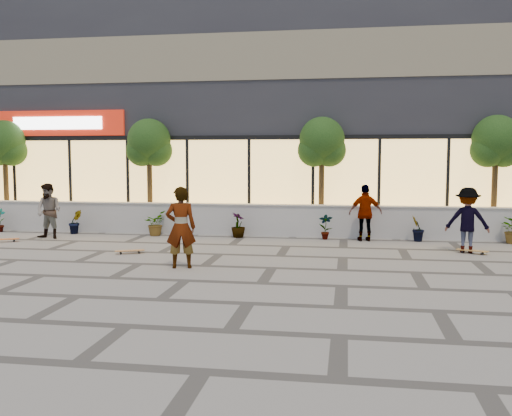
# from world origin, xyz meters

# --- Properties ---
(ground) EXTENTS (80.00, 80.00, 0.00)m
(ground) POSITION_xyz_m (0.00, 0.00, 0.00)
(ground) COLOR gray
(ground) RESTS_ON ground
(planter_wall) EXTENTS (22.00, 0.42, 1.04)m
(planter_wall) POSITION_xyz_m (0.00, 7.00, 0.52)
(planter_wall) COLOR beige
(planter_wall) RESTS_ON ground
(retail_building) EXTENTS (24.00, 9.17, 8.50)m
(retail_building) POSITION_xyz_m (-0.00, 12.49, 4.25)
(retail_building) COLOR #27262C
(retail_building) RESTS_ON ground
(shrub_b) EXTENTS (0.57, 0.57, 0.81)m
(shrub_b) POSITION_xyz_m (-5.70, 6.45, 0.41)
(shrub_b) COLOR #193812
(shrub_b) RESTS_ON ground
(shrub_c) EXTENTS (0.68, 0.77, 0.81)m
(shrub_c) POSITION_xyz_m (-2.90, 6.45, 0.41)
(shrub_c) COLOR #193812
(shrub_c) RESTS_ON ground
(shrub_d) EXTENTS (0.64, 0.64, 0.81)m
(shrub_d) POSITION_xyz_m (-0.10, 6.45, 0.41)
(shrub_d) COLOR #193812
(shrub_d) RESTS_ON ground
(shrub_e) EXTENTS (0.46, 0.35, 0.81)m
(shrub_e) POSITION_xyz_m (2.70, 6.45, 0.41)
(shrub_e) COLOR #193812
(shrub_e) RESTS_ON ground
(shrub_f) EXTENTS (0.55, 0.57, 0.81)m
(shrub_f) POSITION_xyz_m (5.50, 6.45, 0.41)
(shrub_f) COLOR #193812
(shrub_f) RESTS_ON ground
(tree_west) EXTENTS (1.60, 1.50, 3.92)m
(tree_west) POSITION_xyz_m (-9.00, 7.70, 2.99)
(tree_west) COLOR #4D361B
(tree_west) RESTS_ON ground
(tree_midwest) EXTENTS (1.60, 1.50, 3.92)m
(tree_midwest) POSITION_xyz_m (-3.50, 7.70, 2.99)
(tree_midwest) COLOR #4D361B
(tree_midwest) RESTS_ON ground
(tree_mideast) EXTENTS (1.60, 1.50, 3.92)m
(tree_mideast) POSITION_xyz_m (2.50, 7.70, 2.99)
(tree_mideast) COLOR #4D361B
(tree_mideast) RESTS_ON ground
(tree_east) EXTENTS (1.60, 1.50, 3.92)m
(tree_east) POSITION_xyz_m (8.00, 7.70, 2.99)
(tree_east) COLOR #4D361B
(tree_east) RESTS_ON ground
(skater_center) EXTENTS (0.79, 0.62, 1.92)m
(skater_center) POSITION_xyz_m (-0.48, 1.32, 0.96)
(skater_center) COLOR silver
(skater_center) RESTS_ON ground
(skater_left) EXTENTS (0.94, 0.78, 1.76)m
(skater_left) POSITION_xyz_m (-5.97, 5.24, 0.88)
(skater_left) COLOR #8F755C
(skater_left) RESTS_ON ground
(skater_right_near) EXTENTS (1.09, 0.61, 1.75)m
(skater_right_near) POSITION_xyz_m (3.92, 6.30, 0.87)
(skater_right_near) COLOR white
(skater_right_near) RESTS_ON ground
(skater_right_far) EXTENTS (1.24, 0.84, 1.78)m
(skater_right_far) POSITION_xyz_m (6.58, 4.59, 0.89)
(skater_right_far) COLOR maroon
(skater_right_far) RESTS_ON ground
(skateboard_center) EXTENTS (0.79, 0.51, 0.09)m
(skateboard_center) POSITION_xyz_m (-2.40, 2.98, 0.08)
(skateboard_center) COLOR #9F6634
(skateboard_center) RESTS_ON ground
(skateboard_left) EXTENTS (0.80, 0.57, 0.10)m
(skateboard_left) POSITION_xyz_m (-6.95, 4.36, 0.08)
(skateboard_left) COLOR #B05521
(skateboard_left) RESTS_ON ground
(skateboard_right_near) EXTENTS (0.82, 0.53, 0.10)m
(skateboard_right_near) POSITION_xyz_m (6.71, 4.43, 0.08)
(skateboard_right_near) COLOR olive
(skateboard_right_near) RESTS_ON ground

